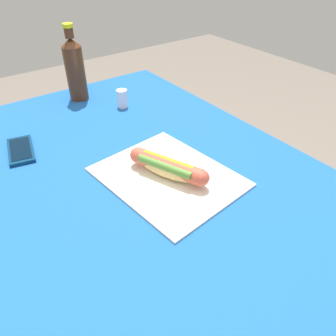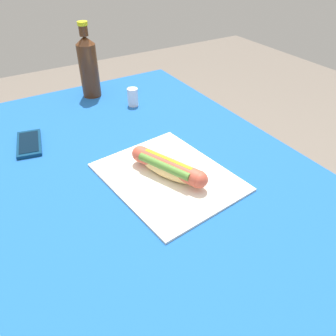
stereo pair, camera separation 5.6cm
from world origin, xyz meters
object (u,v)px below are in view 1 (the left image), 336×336
at_px(cell_phone, 21,150).
at_px(salt_shaker, 122,99).
at_px(soda_bottle, 75,68).
at_px(hot_dog, 168,167).

xyz_separation_m(cell_phone, salt_shaker, (0.08, -0.37, 0.02)).
xyz_separation_m(cell_phone, soda_bottle, (0.23, -0.28, 0.10)).
height_order(cell_phone, salt_shaker, salt_shaker).
height_order(hot_dog, cell_phone, hot_dog).
xyz_separation_m(soda_bottle, salt_shaker, (-0.15, -0.09, -0.08)).
height_order(hot_dog, soda_bottle, soda_bottle).
relative_size(hot_dog, salt_shaker, 3.38).
bearing_deg(soda_bottle, hot_dog, 178.19).
relative_size(soda_bottle, salt_shaker, 4.18).
bearing_deg(cell_phone, hot_dog, -142.19).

